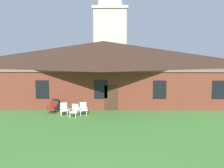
# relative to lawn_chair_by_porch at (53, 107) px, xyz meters

# --- Properties ---
(brick_building) EXTENTS (25.20, 10.40, 5.91)m
(brick_building) POSITION_rel_lawn_chair_by_porch_xyz_m (3.79, 6.07, 2.51)
(brick_building) COLOR brown
(brick_building) RESTS_ON ground
(dome_tower) EXTENTS (5.18, 5.18, 17.09)m
(dome_tower) POSITION_rel_lawn_chair_by_porch_xyz_m (4.23, 20.55, 7.23)
(dome_tower) COLOR beige
(dome_tower) RESTS_ON ground
(lawn_chair_by_porch) EXTENTS (0.74, 0.79, 0.96)m
(lawn_chair_by_porch) POSITION_rel_lawn_chair_by_porch_xyz_m (0.00, 0.00, 0.00)
(lawn_chair_by_porch) COLOR maroon
(lawn_chair_by_porch) RESTS_ON ground
(lawn_chair_near_door) EXTENTS (0.74, 0.79, 0.96)m
(lawn_chair_near_door) POSITION_rel_lawn_chair_by_porch_xyz_m (1.02, -0.63, 0.00)
(lawn_chair_near_door) COLOR silver
(lawn_chair_near_door) RESTS_ON ground
(lawn_chair_left_end) EXTENTS (0.73, 0.78, 0.96)m
(lawn_chair_left_end) POSITION_rel_lawn_chair_by_porch_xyz_m (1.93, -1.16, 0.00)
(lawn_chair_left_end) COLOR white
(lawn_chair_left_end) RESTS_ON ground
(lawn_chair_middle) EXTENTS (0.71, 0.75, 0.96)m
(lawn_chair_middle) POSITION_rel_lawn_chair_by_porch_xyz_m (2.50, -0.49, 0.00)
(lawn_chair_middle) COLOR white
(lawn_chair_middle) RESTS_ON ground
(trash_bin) EXTENTS (0.56, 0.56, 0.98)m
(trash_bin) POSITION_rel_lawn_chair_by_porch_xyz_m (0.08, 0.77, -0.00)
(trash_bin) COLOR #335638
(trash_bin) RESTS_ON ground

